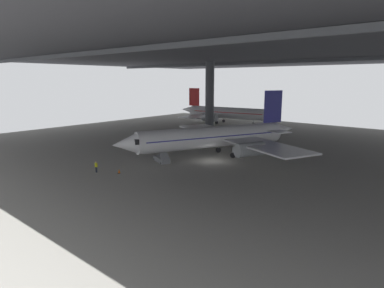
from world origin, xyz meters
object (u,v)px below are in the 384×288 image
crew_worker_near_nose (96,166)px  traffic_cone_orange (119,171)px  crew_worker_by_stairs (164,152)px  airplane_distant (226,113)px  boarding_stairs (162,157)px  airplane_main (216,137)px

crew_worker_near_nose → traffic_cone_orange: bearing=33.4°
crew_worker_by_stairs → airplane_distant: (-17.00, 42.35, 2.19)m
boarding_stairs → airplane_main: bearing=62.9°
airplane_main → airplane_distant: bearing=122.3°
crew_worker_near_nose → traffic_cone_orange: (2.70, 1.78, -0.59)m
traffic_cone_orange → boarding_stairs: bearing=91.9°
crew_worker_near_nose → crew_worker_by_stairs: bearing=84.1°
crew_worker_by_stairs → airplane_main: bearing=50.9°
airplane_distant → airplane_main: bearing=-57.7°
crew_worker_by_stairs → traffic_cone_orange: (1.47, -10.06, -0.72)m
crew_worker_near_nose → crew_worker_by_stairs: size_ratio=0.89×
crew_worker_near_nose → airplane_distant: 56.48m
airplane_distant → boarding_stairs: bearing=-67.5°
crew_worker_near_nose → boarding_stairs: bearing=76.7°
boarding_stairs → crew_worker_by_stairs: (-1.18, 1.65, 0.29)m
crew_worker_near_nose → traffic_cone_orange: crew_worker_near_nose is taller
airplane_main → crew_worker_near_nose: 19.92m
crew_worker_by_stairs → traffic_cone_orange: 10.19m
crew_worker_near_nose → airplane_distant: (-15.76, 54.18, 2.31)m
traffic_cone_orange → airplane_main: bearing=76.6°
crew_worker_near_nose → crew_worker_by_stairs: 11.90m
boarding_stairs → traffic_cone_orange: boarding_stairs is taller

